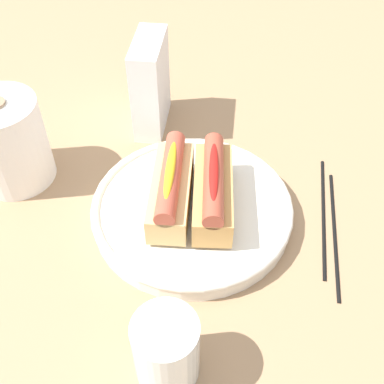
% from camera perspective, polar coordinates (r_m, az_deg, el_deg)
% --- Properties ---
extents(ground_plane, '(2.40, 2.40, 0.00)m').
position_cam_1_polar(ground_plane, '(0.66, -0.53, -3.54)').
color(ground_plane, '#9E7A56').
extents(serving_bowl, '(0.27, 0.27, 0.03)m').
position_cam_1_polar(serving_bowl, '(0.65, -0.00, -2.04)').
color(serving_bowl, silver).
rests_on(serving_bowl, ground_plane).
extents(hotdog_front, '(0.15, 0.06, 0.06)m').
position_cam_1_polar(hotdog_front, '(0.62, 2.54, 0.38)').
color(hotdog_front, tan).
rests_on(hotdog_front, serving_bowl).
extents(hotdog_back, '(0.15, 0.05, 0.06)m').
position_cam_1_polar(hotdog_back, '(0.62, -2.53, 0.61)').
color(hotdog_back, '#DBB270').
rests_on(hotdog_back, serving_bowl).
extents(water_glass, '(0.07, 0.07, 0.09)m').
position_cam_1_polar(water_glass, '(0.51, -2.84, -18.53)').
color(water_glass, white).
rests_on(water_glass, ground_plane).
extents(paper_towel_roll, '(0.11, 0.11, 0.13)m').
position_cam_1_polar(paper_towel_roll, '(0.72, -21.21, 5.57)').
color(paper_towel_roll, white).
rests_on(paper_towel_roll, ground_plane).
extents(napkin_box, '(0.11, 0.05, 0.15)m').
position_cam_1_polar(napkin_box, '(0.77, -4.99, 12.69)').
color(napkin_box, white).
rests_on(napkin_box, ground_plane).
extents(chopstick_near, '(0.22, 0.02, 0.01)m').
position_cam_1_polar(chopstick_near, '(0.69, 15.49, -2.54)').
color(chopstick_near, black).
rests_on(chopstick_near, ground_plane).
extents(chopstick_far, '(0.22, 0.02, 0.01)m').
position_cam_1_polar(chopstick_far, '(0.67, 16.73, -4.52)').
color(chopstick_far, black).
rests_on(chopstick_far, ground_plane).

